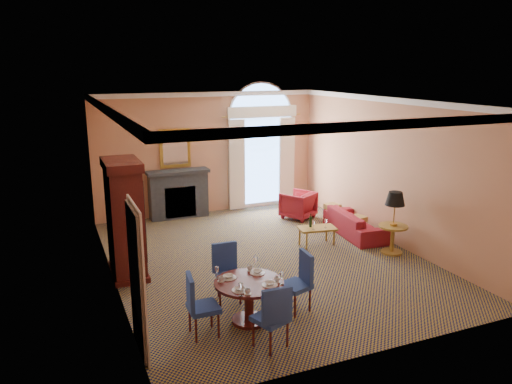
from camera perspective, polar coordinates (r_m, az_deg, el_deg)
name	(u,v)px	position (r m, az deg, el deg)	size (l,w,h in m)	color
ground	(265,259)	(10.33, 1.09, -7.64)	(7.50, 7.50, 0.00)	#13153C
room_envelope	(252,133)	(10.28, -0.49, 6.75)	(6.04, 7.52, 3.45)	tan
armoire	(125,221)	(9.55, -14.75, -3.20)	(0.63, 1.12, 2.21)	#3D100D
dining_table	(249,291)	(7.75, -0.81, -11.30)	(1.07, 1.07, 0.87)	#3D100D
dining_chair_north	(227,268)	(8.49, -3.36, -8.65)	(0.52, 0.52, 0.97)	navy
dining_chair_south	(274,314)	(7.03, 2.02, -13.73)	(0.56, 0.56, 0.97)	navy
dining_chair_east	(301,278)	(8.13, 5.11, -9.75)	(0.54, 0.54, 0.97)	navy
dining_chair_west	(197,302)	(7.39, -6.72, -12.35)	(0.47, 0.46, 0.97)	navy
sofa	(355,223)	(11.91, 11.23, -3.49)	(1.92, 0.75, 0.56)	maroon
armchair	(298,205)	(12.97, 4.83, -1.47)	(0.75, 0.77, 0.70)	maroon
coffee_table	(317,228)	(11.04, 6.97, -4.16)	(0.87, 0.58, 0.72)	olive
side_table	(394,215)	(10.76, 15.50, -2.50)	(0.61, 0.61, 1.31)	olive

